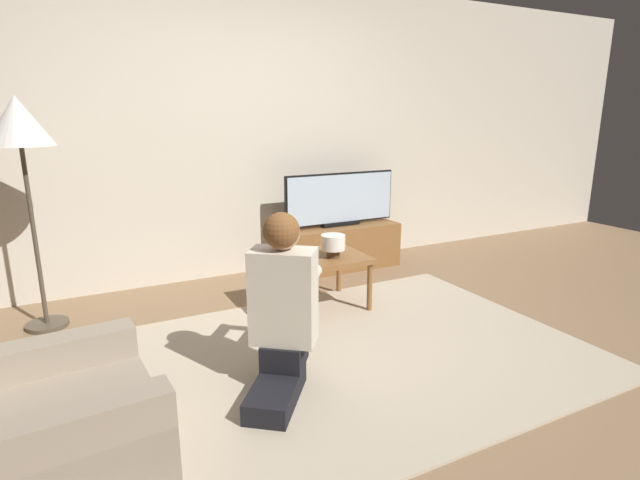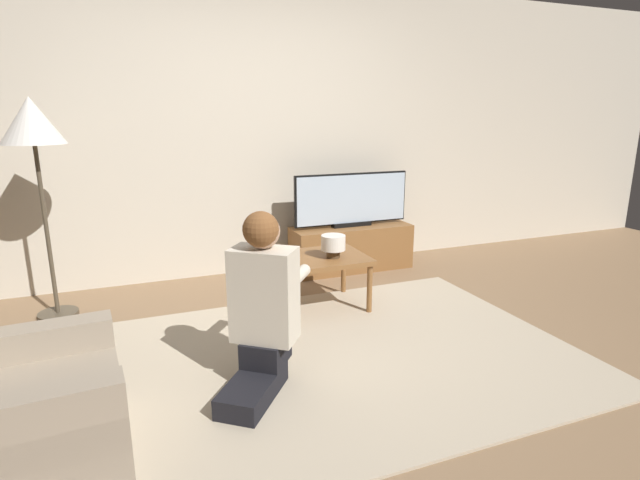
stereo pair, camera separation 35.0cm
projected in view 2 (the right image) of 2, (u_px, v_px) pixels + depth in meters
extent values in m
plane|color=#896B4C|center=(330.00, 359.00, 3.06)|extent=(10.00, 10.00, 0.00)
cube|color=beige|center=(248.00, 131.00, 4.47)|extent=(10.00, 0.06, 2.60)
cube|color=#BCAD93|center=(330.00, 357.00, 3.06)|extent=(2.99, 2.07, 0.02)
cube|color=brown|center=(351.00, 248.00, 4.77)|extent=(1.15, 0.38, 0.42)
cube|color=black|center=(351.00, 224.00, 4.71)|extent=(0.38, 0.08, 0.04)
cube|color=black|center=(352.00, 199.00, 4.66)|extent=(1.13, 0.03, 0.48)
cube|color=silver|center=(352.00, 199.00, 4.65)|extent=(1.10, 0.04, 0.45)
cube|color=brown|center=(317.00, 259.00, 3.74)|extent=(0.73, 0.55, 0.04)
cylinder|color=brown|center=(287.00, 301.00, 3.46)|extent=(0.04, 0.04, 0.38)
cylinder|color=brown|center=(369.00, 289.00, 3.70)|extent=(0.04, 0.04, 0.38)
cylinder|color=brown|center=(268.00, 281.00, 3.89)|extent=(0.04, 0.04, 0.38)
cylinder|color=brown|center=(344.00, 271.00, 4.12)|extent=(0.04, 0.04, 0.38)
cylinder|color=#4C4233|center=(58.00, 314.00, 3.70)|extent=(0.28, 0.28, 0.03)
cylinder|color=#4C4233|center=(44.00, 213.00, 3.51)|extent=(0.03, 0.03, 1.49)
cone|color=silver|center=(31.00, 120.00, 3.35)|extent=(0.42, 0.42, 0.32)
cube|color=gray|center=(10.00, 437.00, 2.01)|extent=(0.92, 0.82, 0.39)
cube|color=gray|center=(15.00, 385.00, 2.26)|extent=(0.87, 0.21, 0.53)
cube|color=black|center=(253.00, 389.00, 2.59)|extent=(0.47, 0.52, 0.11)
cube|color=black|center=(266.00, 350.00, 2.74)|extent=(0.32, 0.32, 0.14)
cube|color=beige|center=(264.00, 295.00, 2.66)|extent=(0.39, 0.37, 0.51)
sphere|color=tan|center=(262.00, 231.00, 2.57)|extent=(0.19, 0.19, 0.19)
sphere|color=brown|center=(261.00, 229.00, 2.55)|extent=(0.19, 0.19, 0.19)
cube|color=black|center=(287.00, 270.00, 3.00)|extent=(0.13, 0.11, 0.04)
cylinder|color=beige|center=(297.00, 277.00, 2.86)|extent=(0.24, 0.28, 0.07)
cylinder|color=beige|center=(264.00, 274.00, 2.91)|extent=(0.24, 0.28, 0.07)
cylinder|color=#4C3823|center=(333.00, 254.00, 3.70)|extent=(0.10, 0.10, 0.06)
cylinder|color=silver|center=(333.00, 243.00, 3.68)|extent=(0.18, 0.18, 0.11)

